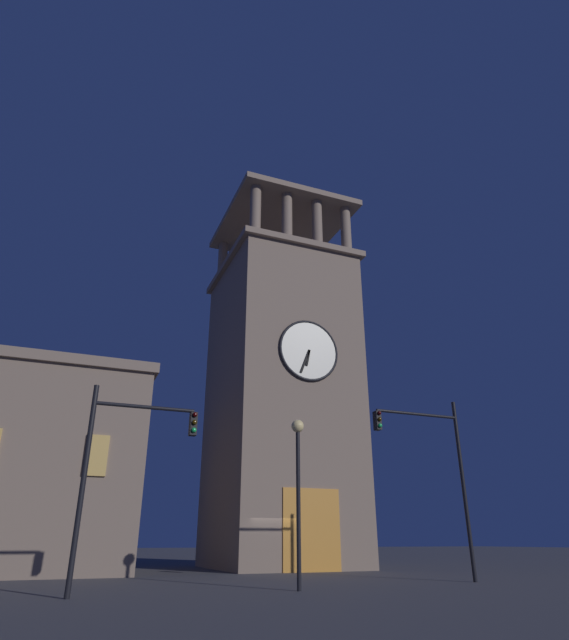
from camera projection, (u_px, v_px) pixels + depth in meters
The scene contains 5 objects.
ground_plane at pixel (268, 572), 26.26m from camera, with size 200.00×200.00×0.00m, color #424247.
clocktower at pixel (280, 397), 33.88m from camera, with size 8.32×9.49×25.70m.
traffic_signal_near at pixel (437, 459), 21.38m from camera, with size 4.04×0.41×6.96m.
traffic_signal_mid at pixel (123, 455), 16.09m from camera, with size 3.32×0.41×5.95m.
street_lamp at pixel (298, 468), 17.91m from camera, with size 0.44×0.44×5.38m.
Camera 1 is at (10.12, 27.27, 1.46)m, focal length 29.66 mm.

